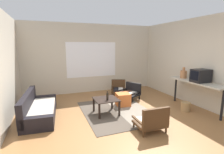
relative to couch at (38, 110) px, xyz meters
The scene contains 15 objects.
ground_plane 2.24m from the couch, 26.64° to the right, with size 7.80×7.80×0.00m, color olive.
far_wall_with_window 3.09m from the couch, 45.97° to the left, with size 5.60×0.13×2.70m.
side_wall_right 4.84m from the couch, ahead, with size 0.12×6.60×2.70m, color beige.
area_rug 2.11m from the couch, 10.57° to the right, with size 1.84×2.32×0.01m.
couch is the anchor object (origin of this frame).
coffee_table 1.80m from the couch, 13.75° to the right, with size 0.63×0.63×0.43m.
armchair_by_window 3.07m from the couch, 23.47° to the left, with size 0.71×0.72×0.55m.
armchair_striped_foreground 2.91m from the couch, 36.60° to the right, with size 0.65×0.56×0.59m.
armchair_corner 3.04m from the couch, 10.25° to the left, with size 0.76×0.80×0.55m.
ottoman_orange 2.45m from the couch, ahead, with size 0.41×0.41×0.39m, color #D1662D.
console_shelf 4.46m from the couch, 13.68° to the right, with size 0.47×1.78×0.85m.
crt_television 4.52m from the couch, 15.16° to the right, with size 0.48×0.35×0.36m.
clay_vase 4.40m from the couch, ahead, with size 0.20×0.20×0.35m.
glass_bottle 1.85m from the couch, 17.14° to the right, with size 0.06×0.06×0.25m.
wicker_basket 4.09m from the couch, 14.83° to the right, with size 0.26×0.26×0.26m, color #9E7A4C.
Camera 1 is at (-1.71, -3.66, 1.86)m, focal length 27.42 mm.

